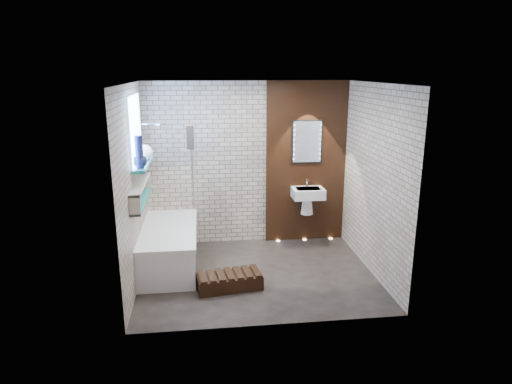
{
  "coord_description": "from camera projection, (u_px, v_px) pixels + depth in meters",
  "views": [
    {
      "loc": [
        -0.72,
        -5.74,
        2.78
      ],
      "look_at": [
        0.0,
        0.15,
        1.15
      ],
      "focal_mm": 31.7,
      "sensor_mm": 36.0,
      "label": 1
    }
  ],
  "objects": [
    {
      "name": "ground",
      "position": [
        257.0,
        274.0,
        6.31
      ],
      "size": [
        3.2,
        3.2,
        0.0
      ],
      "primitive_type": "plane",
      "color": "black",
      "rests_on": "ground"
    },
    {
      "name": "niche_bottles",
      "position": [
        138.0,
        203.0,
        5.6
      ],
      "size": [
        0.06,
        0.1,
        0.13
      ],
      "color": "maroon",
      "rests_on": "display_niche"
    },
    {
      "name": "bath_screen",
      "position": [
        192.0,
        172.0,
        6.72
      ],
      "size": [
        0.01,
        0.78,
        1.4
      ],
      "primitive_type": "cube",
      "color": "white",
      "rests_on": "bathtub"
    },
    {
      "name": "walnut_panel",
      "position": [
        306.0,
        163.0,
        7.29
      ],
      "size": [
        1.3,
        0.06,
        2.6
      ],
      "primitive_type": "cube",
      "color": "black",
      "rests_on": "ground"
    },
    {
      "name": "led_mirror",
      "position": [
        307.0,
        142.0,
        7.16
      ],
      "size": [
        0.5,
        0.02,
        0.7
      ],
      "color": "black",
      "rests_on": "walnut_panel"
    },
    {
      "name": "washbasin",
      "position": [
        308.0,
        197.0,
        7.24
      ],
      "size": [
        0.5,
        0.36,
        0.58
      ],
      "color": "white",
      "rests_on": "walnut_panel"
    },
    {
      "name": "walnut_step",
      "position": [
        229.0,
        281.0,
        5.89
      ],
      "size": [
        0.88,
        0.48,
        0.18
      ],
      "primitive_type": "cube",
      "rotation": [
        0.0,
        0.0,
        0.14
      ],
      "color": "black",
      "rests_on": "ground"
    },
    {
      "name": "room_shell",
      "position": [
        257.0,
        184.0,
        5.96
      ],
      "size": [
        3.24,
        3.2,
        2.6
      ],
      "color": "gray",
      "rests_on": "ground"
    },
    {
      "name": "display_niche",
      "position": [
        141.0,
        192.0,
        5.96
      ],
      "size": [
        0.14,
        1.3,
        0.26
      ],
      "color": "teal",
      "rests_on": "room_shell"
    },
    {
      "name": "shower_head",
      "position": [
        160.0,
        124.0,
        6.54
      ],
      "size": [
        0.18,
        0.18,
        0.02
      ],
      "primitive_type": "cylinder",
      "color": "silver",
      "rests_on": "room_shell"
    },
    {
      "name": "bathtub",
      "position": [
        169.0,
        247.0,
        6.52
      ],
      "size": [
        0.79,
        1.74,
        0.7
      ],
      "color": "white",
      "rests_on": "ground"
    },
    {
      "name": "clerestory_window",
      "position": [
        136.0,
        137.0,
        5.96
      ],
      "size": [
        0.18,
        1.0,
        0.94
      ],
      "color": "#7FADE0",
      "rests_on": "room_shell"
    },
    {
      "name": "floor_uplights",
      "position": [
        305.0,
        240.0,
        7.57
      ],
      "size": [
        0.96,
        0.06,
        0.01
      ],
      "color": "#FFD899",
      "rests_on": "ground"
    },
    {
      "name": "towel",
      "position": [
        190.0,
        137.0,
        6.35
      ],
      "size": [
        0.1,
        0.25,
        0.33
      ],
      "primitive_type": "cube",
      "color": "black",
      "rests_on": "bath_screen"
    },
    {
      "name": "sill_vases",
      "position": [
        142.0,
        155.0,
        5.97
      ],
      "size": [
        0.22,
        0.69,
        0.42
      ],
      "color": "#141739",
      "rests_on": "clerestory_window"
    }
  ]
}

